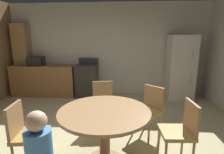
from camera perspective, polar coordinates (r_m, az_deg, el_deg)
ground_plane at (r=2.87m, az=-7.94°, el=-22.79°), size 14.00×14.00×0.00m
wall_back at (r=5.32m, az=-1.68°, el=9.11°), size 6.15×0.12×2.70m
kitchen_counter at (r=5.56m, az=-21.27°, el=-0.97°), size 1.87×0.60×0.90m
pantry_column at (r=5.96m, az=-27.23°, el=5.21°), size 0.44×0.36×2.10m
oven_range at (r=5.15m, az=-8.22°, el=-1.07°), size 0.60×0.60×1.10m
refrigerator at (r=5.14m, az=21.63°, el=2.86°), size 0.68×0.68×1.76m
microwave at (r=5.57m, az=-23.89°, el=4.90°), size 0.44×0.32×0.26m
dining_table at (r=2.31m, az=-2.49°, el=-14.53°), size 1.18×1.18×0.76m
chair_west at (r=2.54m, az=-26.70°, el=-15.83°), size 0.45×0.45×0.87m
chair_north at (r=3.27m, az=-3.03°, el=-8.17°), size 0.45×0.45×0.87m
chair_northeast at (r=3.04m, az=12.28°, el=-10.08°), size 0.57×0.57×0.87m
chair_east at (r=2.52m, az=21.98°, el=-15.67°), size 0.42×0.42×0.87m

